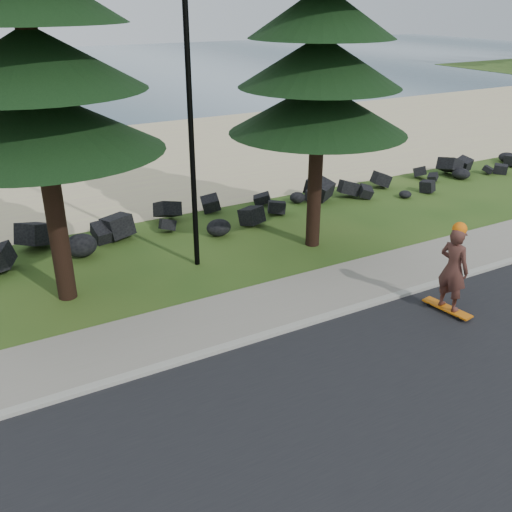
{
  "coord_description": "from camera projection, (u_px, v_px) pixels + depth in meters",
  "views": [
    {
      "loc": [
        -5.41,
        -9.86,
        6.64
      ],
      "look_at": [
        0.06,
        0.0,
        1.5
      ],
      "focal_mm": 40.0,
      "sensor_mm": 36.0,
      "label": 1
    }
  ],
  "objects": [
    {
      "name": "beach_sand",
      "position": [
        92.0,
        166.0,
        24.52
      ],
      "size": [
        160.0,
        15.0,
        0.01
      ],
      "primitive_type": "cube",
      "color": "beige",
      "rests_on": "ground"
    },
    {
      "name": "skateboarder",
      "position": [
        453.0,
        269.0,
        12.69
      ],
      "size": [
        0.58,
        1.22,
        2.21
      ],
      "rotation": [
        0.0,
        0.0,
        1.73
      ],
      "color": "#D2670C",
      "rests_on": "ground"
    },
    {
      "name": "ground",
      "position": [
        254.0,
        316.0,
        12.99
      ],
      "size": [
        160.0,
        160.0,
        0.0
      ],
      "primitive_type": "plane",
      "color": "#254816",
      "rests_on": "ground"
    },
    {
      "name": "seawall_boulders",
      "position": [
        166.0,
        235.0,
        17.44
      ],
      "size": [
        60.0,
        2.4,
        1.1
      ],
      "primitive_type": null,
      "color": "black",
      "rests_on": "ground"
    },
    {
      "name": "lamp_post",
      "position": [
        190.0,
        110.0,
        13.82
      ],
      "size": [
        0.25,
        0.14,
        8.14
      ],
      "color": "black",
      "rests_on": "ground"
    },
    {
      "name": "road",
      "position": [
        385.0,
        437.0,
        9.4
      ],
      "size": [
        160.0,
        7.0,
        0.02
      ],
      "primitive_type": "cube",
      "color": "black",
      "rests_on": "ground"
    },
    {
      "name": "kerb",
      "position": [
        274.0,
        333.0,
        12.25
      ],
      "size": [
        160.0,
        0.2,
        0.1
      ],
      "primitive_type": "cube",
      "color": "#ABA89A",
      "rests_on": "ground"
    },
    {
      "name": "sidewalk",
      "position": [
        250.0,
        311.0,
        13.13
      ],
      "size": [
        160.0,
        2.0,
        0.08
      ],
      "primitive_type": "cube",
      "color": "gray",
      "rests_on": "ground"
    }
  ]
}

